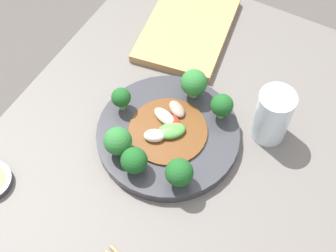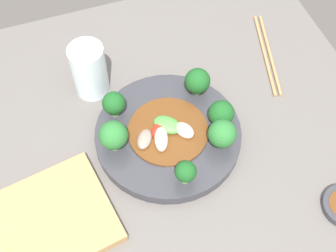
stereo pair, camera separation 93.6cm
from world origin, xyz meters
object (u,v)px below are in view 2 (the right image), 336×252
(chopsticks, at_px, (267,54))
(broccoli_east, at_px, (221,113))
(cutting_board, at_px, (36,228))
(broccoli_northeast, at_px, (197,81))
(plate, at_px, (168,135))
(stirfry_center, at_px, (166,131))
(broccoli_west, at_px, (113,136))
(broccoli_south, at_px, (186,172))
(drinking_glass, at_px, (89,70))
(broccoli_northwest, at_px, (114,103))
(broccoli_southeast, at_px, (222,134))

(chopsticks, bearing_deg, broccoli_east, -140.49)
(cutting_board, bearing_deg, broccoli_northeast, 25.39)
(plate, distance_m, cutting_board, 0.30)
(broccoli_east, height_order, chopsticks, broccoli_east)
(broccoli_northeast, relative_size, stirfry_center, 0.40)
(broccoli_east, bearing_deg, broccoli_west, 175.85)
(broccoli_south, height_order, broccoli_northeast, broccoli_northeast)
(drinking_glass, bearing_deg, plate, -57.26)
(broccoli_south, height_order, broccoli_northwest, broccoli_northwest)
(broccoli_east, xyz_separation_m, drinking_glass, (-0.22, 0.19, 0.00))
(cutting_board, bearing_deg, broccoli_south, -1.37)
(broccoli_south, height_order, cutting_board, broccoli_south)
(broccoli_south, relative_size, broccoli_west, 0.81)
(stirfry_center, relative_size, cutting_board, 0.53)
(stirfry_center, distance_m, cutting_board, 0.30)
(broccoli_northwest, relative_size, broccoli_southeast, 0.91)
(drinking_glass, bearing_deg, broccoli_west, -88.66)
(broccoli_south, bearing_deg, broccoli_east, 41.46)
(cutting_board, bearing_deg, broccoli_northwest, 42.20)
(broccoli_northeast, relative_size, broccoli_east, 1.09)
(broccoli_west, distance_m, broccoli_southeast, 0.20)
(broccoli_west, bearing_deg, broccoli_northwest, 74.08)
(broccoli_northwest, relative_size, broccoli_west, 0.87)
(broccoli_west, distance_m, drinking_glass, 0.17)
(cutting_board, bearing_deg, drinking_glass, 57.99)
(stirfry_center, relative_size, chopsticks, 0.68)
(broccoli_south, xyz_separation_m, broccoli_southeast, (0.09, 0.05, 0.00))
(broccoli_northwest, bearing_deg, drinking_glass, 104.43)
(broccoli_east, height_order, broccoli_northwest, broccoli_northwest)
(drinking_glass, xyz_separation_m, chopsticks, (0.40, -0.04, -0.06))
(broccoli_south, relative_size, broccoli_east, 0.96)
(broccoli_southeast, xyz_separation_m, chopsticks, (0.20, 0.20, -0.06))
(broccoli_northwest, bearing_deg, broccoli_east, -25.06)
(plate, xyz_separation_m, drinking_glass, (-0.11, 0.17, 0.05))
(broccoli_south, height_order, broccoli_east, broccoli_east)
(broccoli_south, xyz_separation_m, chopsticks, (0.29, 0.25, -0.05))
(broccoli_northeast, distance_m, broccoli_west, 0.21)
(drinking_glass, relative_size, cutting_board, 0.41)
(broccoli_southeast, height_order, stirfry_center, broccoli_southeast)
(broccoli_northeast, xyz_separation_m, stirfry_center, (-0.09, -0.07, -0.03))
(broccoli_northeast, height_order, stirfry_center, broccoli_northeast)
(broccoli_northwest, height_order, drinking_glass, drinking_glass)
(drinking_glass, bearing_deg, broccoli_northwest, -75.57)
(broccoli_south, distance_m, chopsticks, 0.39)
(broccoli_east, distance_m, broccoli_northwest, 0.21)
(broccoli_northeast, height_order, broccoli_west, broccoli_west)
(chopsticks, bearing_deg, broccoli_northeast, -162.24)
(broccoli_east, relative_size, chopsticks, 0.25)
(plate, xyz_separation_m, cutting_board, (-0.29, -0.10, -0.00))
(broccoli_northeast, relative_size, broccoli_northwest, 1.07)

